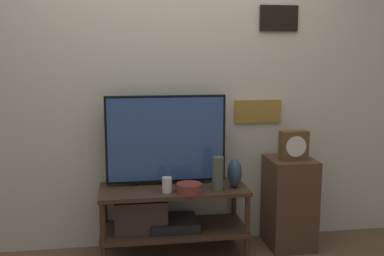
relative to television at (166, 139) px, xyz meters
name	(u,v)px	position (x,y,z in m)	size (l,w,h in m)	color
wall_back	(169,76)	(0.04, 0.18, 0.47)	(6.40, 0.08, 2.70)	beige
media_console	(162,213)	(-0.05, -0.10, -0.55)	(1.11, 0.46, 0.54)	#422D1E
television	(166,139)	(0.00, 0.00, 0.00)	(0.92, 0.05, 0.69)	black
vase_wide_bowl	(189,188)	(0.14, -0.25, -0.32)	(0.18, 0.18, 0.07)	brown
vase_urn_stoneware	(235,173)	(0.50, -0.16, -0.24)	(0.10, 0.15, 0.22)	#2D4251
vase_tall_ceramic	(218,174)	(0.36, -0.22, -0.23)	(0.08, 0.08, 0.25)	#4C5647
candle_jar	(167,185)	(-0.02, -0.21, -0.30)	(0.07, 0.07, 0.11)	silver
side_table	(289,202)	(0.98, -0.07, -0.53)	(0.35, 0.39, 0.72)	#513823
mantel_clock	(294,145)	(0.98, -0.10, -0.06)	(0.21, 0.11, 0.23)	brown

